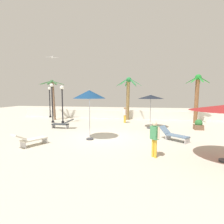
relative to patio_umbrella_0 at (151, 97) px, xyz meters
The scene contains 17 objects.
ground_plane 5.74m from the patio_umbrella_0, 128.77° to the right, with size 56.00×56.00×0.00m, color beige.
boundary_wall 6.84m from the patio_umbrella_0, 119.49° to the left, with size 25.20×0.30×0.99m, color silver.
patio_umbrella_0 is the anchor object (origin of this frame).
patio_umbrella_1 6.05m from the patio_umbrella_0, 130.01° to the right, with size 2.04×2.04×3.20m.
palm_tree_0 5.38m from the patio_umbrella_0, 116.16° to the left, with size 2.98×2.69×4.79m.
palm_tree_1 5.87m from the patio_umbrella_0, 38.73° to the left, with size 2.35×2.40×4.85m.
palm_tree_2 11.21m from the patio_umbrella_0, 162.86° to the left, with size 2.83×2.83×4.51m.
lamp_post_0 9.79m from the patio_umbrella_0, behind, with size 0.35×0.35×3.96m.
lamp_post_1 13.20m from the patio_umbrella_0, 157.18° to the left, with size 0.35×0.35×3.77m.
lamp_post_2 8.66m from the patio_umbrella_0, behind, with size 0.41×0.41×3.76m.
lounge_chair_0 7.78m from the patio_umbrella_0, 169.11° to the right, with size 1.87×0.62×0.82m.
lounge_chair_1 4.72m from the patio_umbrella_0, 70.79° to the right, with size 1.79×1.64×0.84m.
lounge_chair_2 9.73m from the patio_umbrella_0, 135.22° to the right, with size 1.32×1.91×0.82m.
guest_0 7.42m from the patio_umbrella_0, 89.75° to the right, with size 0.42×0.43×1.69m.
guest_1 3.89m from the patio_umbrella_0, 134.44° to the left, with size 0.42×0.43×1.60m.
seagull_0 9.97m from the patio_umbrella_0, behind, with size 0.92×0.91×0.15m.
planter 4.50m from the patio_umbrella_0, ahead, with size 0.70×0.70×0.85m.
Camera 1 is at (2.82, -11.59, 2.91)m, focal length 29.02 mm.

